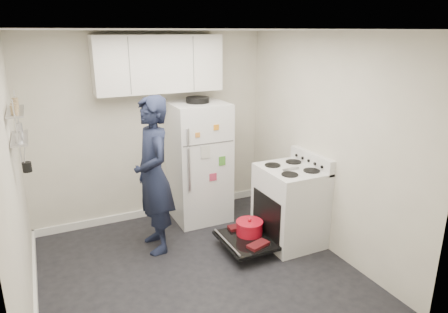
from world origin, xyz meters
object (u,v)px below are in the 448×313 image
open_oven_door (248,233)px  electric_range (289,206)px  refrigerator (199,161)px  person (153,176)px

open_oven_door → electric_range: bearing=-5.1°
electric_range → refrigerator: bearing=123.4°
electric_range → refrigerator: refrigerator is taller
electric_range → open_oven_door: electric_range is taller
electric_range → refrigerator: (-0.72, 1.10, 0.34)m
open_oven_door → person: person is taller
electric_range → person: 1.66m
person → electric_range: bearing=69.4°
electric_range → refrigerator: size_ratio=0.65×
refrigerator → electric_range: bearing=-56.6°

